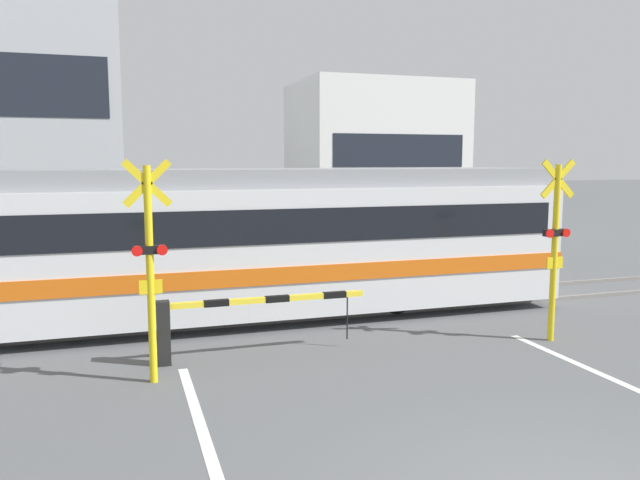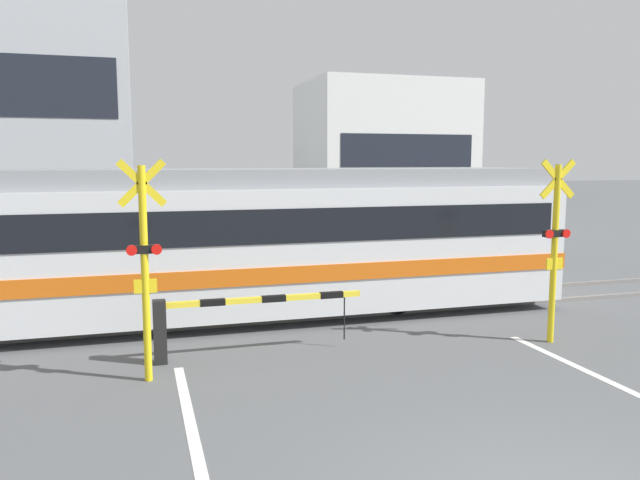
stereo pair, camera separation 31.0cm
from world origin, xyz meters
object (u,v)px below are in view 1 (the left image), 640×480
object	(u,v)px
commuter_train	(105,244)
crossing_barrier_near	(218,316)
crossing_barrier_far	(362,253)
pedestrian	(267,228)
crossing_signal_right	(555,242)
crossing_signal_left	(150,261)

from	to	relation	value
commuter_train	crossing_barrier_near	distance (m)	3.27
crossing_barrier_far	pedestrian	size ratio (longest dim) A/B	1.90
crossing_signal_right	pedestrian	size ratio (longest dim) A/B	1.78
crossing_barrier_far	crossing_signal_right	xyz separation A→B (m)	(1.06, -6.41, 1.05)
pedestrian	crossing_signal_left	bearing A→B (deg)	-111.50
crossing_barrier_far	commuter_train	bearing A→B (deg)	-154.70
crossing_signal_right	pedestrian	bearing A→B (deg)	104.76
crossing_barrier_far	crossing_signal_right	distance (m)	6.58
crossing_barrier_near	crossing_signal_left	xyz separation A→B (m)	(-1.06, -0.74, 1.05)
crossing_barrier_far	crossing_signal_left	bearing A→B (deg)	-132.03
crossing_signal_right	crossing_barrier_far	bearing A→B (deg)	99.36
crossing_barrier_near	crossing_barrier_far	bearing A→B (deg)	50.22
crossing_barrier_near	pedestrian	bearing A→B (deg)	72.54
commuter_train	crossing_signal_right	world-z (taller)	crossing_signal_right
commuter_train	crossing_barrier_far	distance (m)	7.19
commuter_train	crossing_barrier_far	xyz separation A→B (m)	(6.45, 3.05, -0.90)
commuter_train	crossing_signal_left	xyz separation A→B (m)	(0.66, -3.37, 0.15)
crossing_barrier_near	crossing_barrier_far	distance (m)	7.38
pedestrian	crossing_barrier_near	bearing A→B (deg)	-107.46
crossing_barrier_far	crossing_signal_right	world-z (taller)	crossing_signal_right
commuter_train	crossing_barrier_far	bearing A→B (deg)	25.30
crossing_barrier_near	pedestrian	world-z (taller)	pedestrian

